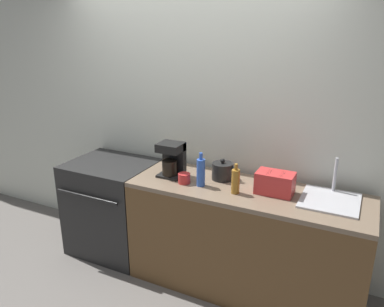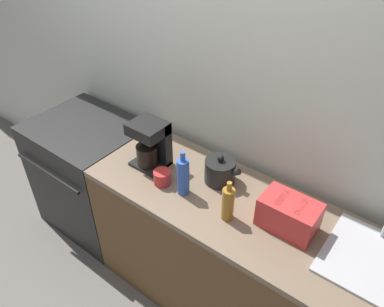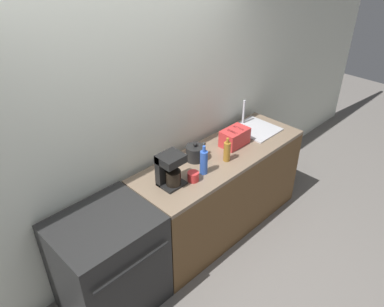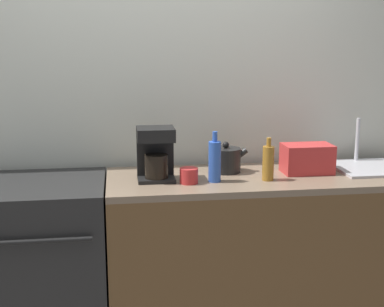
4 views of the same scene
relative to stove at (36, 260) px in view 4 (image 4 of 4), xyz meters
The scene contains 10 objects.
wall_back 1.14m from the stove, 29.56° to the left, with size 8.00×0.05×2.60m.
stove is the anchor object (origin of this frame).
counter_block 1.34m from the stove, ahead, with size 1.88×0.63×0.91m.
kettle 1.21m from the stove, ahead, with size 0.22×0.18×0.18m.
toaster 1.63m from the stove, ahead, with size 0.28×0.18×0.17m.
coffee_maker 0.90m from the stove, ahead, with size 0.20×0.18×0.29m.
sink_tray 2.00m from the stove, ahead, with size 0.41×0.43×0.28m.
bottle_amber 1.39m from the stove, ahead, with size 0.06×0.06×0.24m.
bottle_blue 1.13m from the stove, ahead, with size 0.07×0.07×0.28m.
cup_red 0.98m from the stove, ahead, with size 0.10×0.10×0.08m.
Camera 4 is at (-0.20, -2.54, 1.67)m, focal length 50.00 mm.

